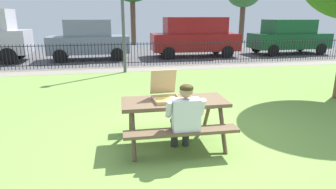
{
  "coord_description": "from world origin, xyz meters",
  "views": [
    {
      "loc": [
        -1.3,
        -4.67,
        2.18
      ],
      "look_at": [
        -0.27,
        0.37,
        0.75
      ],
      "focal_mm": 30.63,
      "sensor_mm": 36.0,
      "label": 1
    }
  ],
  "objects_px": {
    "lamp_post_walkway": "(122,1)",
    "parked_car_center": "(195,36)",
    "pizza_box_open": "(166,94)",
    "pizza_slice_on_table": "(191,100)",
    "adult_at_table": "(185,116)",
    "parked_car_right": "(289,36)",
    "parked_car_left": "(89,39)",
    "picnic_table_foreground": "(174,110)"
  },
  "relations": [
    {
      "from": "lamp_post_walkway",
      "to": "parked_car_center",
      "type": "distance_m",
      "value": 5.68
    },
    {
      "from": "pizza_box_open",
      "to": "pizza_slice_on_table",
      "type": "bearing_deg",
      "value": -15.17
    },
    {
      "from": "adult_at_table",
      "to": "parked_car_center",
      "type": "bearing_deg",
      "value": 72.6
    },
    {
      "from": "adult_at_table",
      "to": "parked_car_right",
      "type": "distance_m",
      "value": 14.22
    },
    {
      "from": "pizza_slice_on_table",
      "to": "parked_car_left",
      "type": "bearing_deg",
      "value": 102.31
    },
    {
      "from": "picnic_table_foreground",
      "to": "parked_car_right",
      "type": "distance_m",
      "value": 13.87
    },
    {
      "from": "pizza_box_open",
      "to": "adult_at_table",
      "type": "xyz_separation_m",
      "value": [
        0.19,
        -0.56,
        -0.21
      ]
    },
    {
      "from": "pizza_box_open",
      "to": "lamp_post_walkway",
      "type": "xyz_separation_m",
      "value": [
        -0.33,
        6.63,
        1.82
      ]
    },
    {
      "from": "picnic_table_foreground",
      "to": "parked_car_right",
      "type": "bearing_deg",
      "value": 48.85
    },
    {
      "from": "lamp_post_walkway",
      "to": "adult_at_table",
      "type": "bearing_deg",
      "value": -85.81
    },
    {
      "from": "picnic_table_foreground",
      "to": "parked_car_right",
      "type": "relative_size",
      "value": 0.42
    },
    {
      "from": "adult_at_table",
      "to": "parked_car_center",
      "type": "relative_size",
      "value": 0.26
    },
    {
      "from": "pizza_box_open",
      "to": "adult_at_table",
      "type": "relative_size",
      "value": 0.46
    },
    {
      "from": "pizza_slice_on_table",
      "to": "lamp_post_walkway",
      "type": "relative_size",
      "value": 0.06
    },
    {
      "from": "picnic_table_foreground",
      "to": "pizza_box_open",
      "type": "distance_m",
      "value": 0.31
    },
    {
      "from": "pizza_slice_on_table",
      "to": "parked_car_left",
      "type": "height_order",
      "value": "parked_car_left"
    },
    {
      "from": "pizza_box_open",
      "to": "parked_car_left",
      "type": "bearing_deg",
      "value": 100.24
    },
    {
      "from": "picnic_table_foreground",
      "to": "pizza_box_open",
      "type": "bearing_deg",
      "value": 158.25
    },
    {
      "from": "pizza_slice_on_table",
      "to": "parked_car_center",
      "type": "height_order",
      "value": "parked_car_center"
    },
    {
      "from": "pizza_box_open",
      "to": "lamp_post_walkway",
      "type": "distance_m",
      "value": 6.89
    },
    {
      "from": "parked_car_left",
      "to": "parked_car_right",
      "type": "distance_m",
      "value": 11.14
    },
    {
      "from": "pizza_box_open",
      "to": "parked_car_right",
      "type": "bearing_deg",
      "value": 48.26
    },
    {
      "from": "picnic_table_foreground",
      "to": "adult_at_table",
      "type": "distance_m",
      "value": 0.51
    },
    {
      "from": "parked_car_left",
      "to": "adult_at_table",
      "type": "bearing_deg",
      "value": -79.3
    },
    {
      "from": "pizza_slice_on_table",
      "to": "parked_car_left",
      "type": "xyz_separation_m",
      "value": [
        -2.29,
        10.5,
        0.23
      ]
    },
    {
      "from": "pizza_box_open",
      "to": "lamp_post_walkway",
      "type": "height_order",
      "value": "lamp_post_walkway"
    },
    {
      "from": "picnic_table_foreground",
      "to": "pizza_slice_on_table",
      "type": "bearing_deg",
      "value": -11.59
    },
    {
      "from": "parked_car_right",
      "to": "parked_car_left",
      "type": "bearing_deg",
      "value": 180.0
    },
    {
      "from": "picnic_table_foreground",
      "to": "adult_at_table",
      "type": "bearing_deg",
      "value": -84.11
    },
    {
      "from": "lamp_post_walkway",
      "to": "parked_car_center",
      "type": "relative_size",
      "value": 0.96
    },
    {
      "from": "pizza_box_open",
      "to": "pizza_slice_on_table",
      "type": "distance_m",
      "value": 0.44
    },
    {
      "from": "adult_at_table",
      "to": "lamp_post_walkway",
      "type": "xyz_separation_m",
      "value": [
        -0.53,
        7.19,
        2.03
      ]
    },
    {
      "from": "picnic_table_foreground",
      "to": "parked_car_right",
      "type": "height_order",
      "value": "parked_car_right"
    },
    {
      "from": "pizza_box_open",
      "to": "parked_car_left",
      "type": "distance_m",
      "value": 10.55
    },
    {
      "from": "parked_car_center",
      "to": "pizza_slice_on_table",
      "type": "bearing_deg",
      "value": -106.99
    },
    {
      "from": "lamp_post_walkway",
      "to": "parked_car_left",
      "type": "height_order",
      "value": "lamp_post_walkway"
    },
    {
      "from": "pizza_slice_on_table",
      "to": "parked_car_center",
      "type": "xyz_separation_m",
      "value": [
        3.21,
        10.5,
        0.32
      ]
    },
    {
      "from": "pizza_slice_on_table",
      "to": "parked_car_center",
      "type": "relative_size",
      "value": 0.06
    },
    {
      "from": "parked_car_right",
      "to": "adult_at_table",
      "type": "bearing_deg",
      "value": -129.66
    },
    {
      "from": "parked_car_right",
      "to": "picnic_table_foreground",
      "type": "bearing_deg",
      "value": -131.15
    },
    {
      "from": "lamp_post_walkway",
      "to": "parked_car_left",
      "type": "distance_m",
      "value": 4.39
    },
    {
      "from": "adult_at_table",
      "to": "lamp_post_walkway",
      "type": "relative_size",
      "value": 0.27
    }
  ]
}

